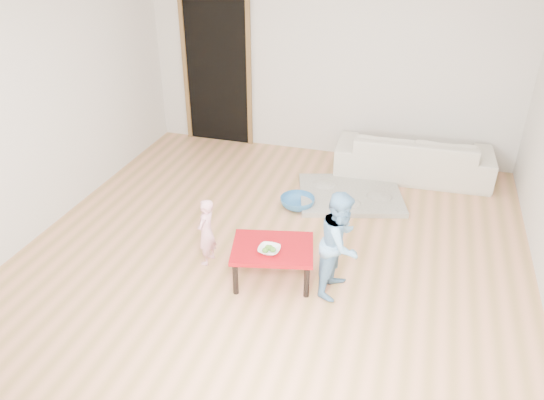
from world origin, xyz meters
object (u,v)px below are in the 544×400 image
at_px(sofa, 413,156).
at_px(basin, 297,202).
at_px(red_table, 273,263).
at_px(bowl, 269,250).
at_px(child_pink, 206,232).
at_px(child_blue, 340,243).

relative_size(sofa, basin, 4.84).
bearing_deg(red_table, basin, 94.49).
height_order(bowl, basin, bowl).
distance_m(child_pink, child_blue, 1.31).
xyz_separation_m(bowl, child_blue, (0.61, 0.13, 0.11)).
relative_size(child_pink, child_blue, 0.69).
distance_m(red_table, basin, 1.39).
relative_size(sofa, bowl, 9.85).
bearing_deg(sofa, bowl, 65.32).
bearing_deg(basin, child_blue, -61.88).
relative_size(red_table, basin, 1.84).
bearing_deg(bowl, child_blue, 11.78).
distance_m(bowl, child_pink, 0.71).
bearing_deg(basin, child_pink, -114.25).
height_order(child_pink, basin, child_pink).
distance_m(child_pink, basin, 1.44).
bearing_deg(sofa, child_pink, 52.18).
xyz_separation_m(child_pink, basin, (0.58, 1.29, -0.28)).
distance_m(child_blue, basin, 1.58).
height_order(red_table, child_pink, child_pink).
height_order(sofa, child_blue, child_blue).
bearing_deg(bowl, basin, 94.03).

